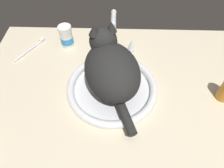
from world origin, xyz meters
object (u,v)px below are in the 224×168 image
pill_bottle (66,37)px  toothbrush (30,49)px  faucet (114,38)px  sink_basin (112,88)px  cat (111,67)px

pill_bottle → toothbrush: bearing=-167.2°
pill_bottle → toothbrush: pill_bottle is taller
faucet → toothbrush: bearing=180.0°
faucet → toothbrush: (-39.24, 0.03, -7.57)cm
sink_basin → pill_bottle: (-22.05, 26.52, 3.62)cm
toothbrush → faucet: bearing=-0.0°
cat → pill_bottle: 33.51cm
faucet → pill_bottle: faucet is taller
faucet → cat: cat is taller
sink_basin → toothbrush: bearing=150.1°
sink_basin → faucet: (-0.00, 22.58, 6.84)cm
faucet → pill_bottle: bearing=169.9°
faucet → cat: (-0.59, -20.90, 3.52)cm
sink_basin → pill_bottle: size_ratio=3.36×
pill_bottle → toothbrush: 18.15cm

